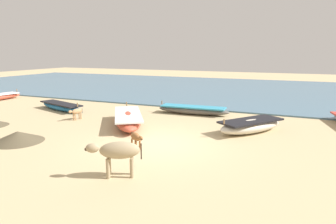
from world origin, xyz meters
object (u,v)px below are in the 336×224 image
object	(u,v)px
fishing_boat_0	(128,119)
fishing_boat_4	(251,125)
cow_adult_dun	(118,152)
fishing_boat_1	(61,106)
calf_far_tan	(77,112)
fishing_boat_2	(193,110)
calf_near_brown	(136,137)

from	to	relation	value
fishing_boat_0	fishing_boat_4	size ratio (longest dim) A/B	1.27
fishing_boat_0	cow_adult_dun	world-z (taller)	cow_adult_dun
fishing_boat_1	calf_far_tan	bearing A→B (deg)	-15.76
calf_far_tan	fishing_boat_0	bearing A→B (deg)	100.15
fishing_boat_2	fishing_boat_4	size ratio (longest dim) A/B	1.23
fishing_boat_4	calf_near_brown	xyz separation A→B (m)	(-3.30, -3.77, 0.12)
calf_far_tan	fishing_boat_2	bearing A→B (deg)	136.59
fishing_boat_1	cow_adult_dun	distance (m)	10.47
calf_near_brown	cow_adult_dun	bearing A→B (deg)	-35.48
calf_near_brown	calf_far_tan	world-z (taller)	calf_near_brown
fishing_boat_0	fishing_boat_2	size ratio (longest dim) A/B	1.04
fishing_boat_1	fishing_boat_4	bearing A→B (deg)	13.97
fishing_boat_0	fishing_boat_2	distance (m)	4.01
fishing_boat_0	fishing_boat_1	bearing A→B (deg)	40.45
fishing_boat_0	fishing_boat_1	world-z (taller)	fishing_boat_0
fishing_boat_4	calf_far_tan	bearing A→B (deg)	-47.38
fishing_boat_0	calf_far_tan	size ratio (longest dim) A/B	4.83
fishing_boat_2	calf_far_tan	world-z (taller)	fishing_boat_2
fishing_boat_2	fishing_boat_4	distance (m)	4.23
fishing_boat_1	cow_adult_dun	bearing A→B (deg)	-22.11
fishing_boat_1	fishing_boat_2	bearing A→B (deg)	32.08
fishing_boat_4	calf_far_tan	world-z (taller)	fishing_boat_4
fishing_boat_4	fishing_boat_1	bearing A→B (deg)	-57.56
fishing_boat_0	cow_adult_dun	xyz separation A→B (m)	(2.68, -5.03, 0.39)
fishing_boat_2	calf_far_tan	distance (m)	5.97
fishing_boat_1	calf_far_tan	distance (m)	2.94
calf_near_brown	fishing_boat_0	bearing A→B (deg)	162.26
fishing_boat_1	fishing_boat_4	size ratio (longest dim) A/B	1.17
calf_near_brown	fishing_boat_4	bearing A→B (deg)	85.85
fishing_boat_0	calf_near_brown	bearing A→B (deg)	-177.45
calf_far_tan	fishing_boat_4	bearing A→B (deg)	107.23
fishing_boat_4	cow_adult_dun	bearing A→B (deg)	12.58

